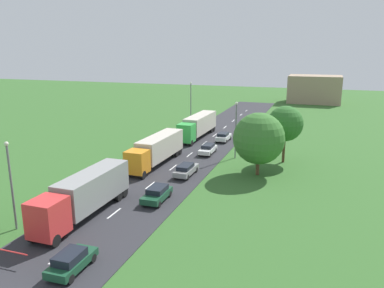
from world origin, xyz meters
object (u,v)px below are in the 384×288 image
(truck_lead, at_px, (85,194))
(lamppost_second, at_px, (236,127))
(car_second, at_px, (157,194))
(lamppost_third, at_px, (191,102))
(car_fifth, at_px, (224,137))
(truck_third, at_px, (198,125))
(lamppost_lead, at_px, (11,181))
(car_lead, at_px, (71,261))
(truck_second, at_px, (157,149))
(distant_building, at_px, (314,89))
(tree_oak, at_px, (259,139))
(tree_elm, at_px, (285,124))
(car_fourth, at_px, (208,149))
(car_third, at_px, (186,169))

(truck_lead, bearing_deg, lamppost_second, 69.55)
(car_second, distance_m, lamppost_third, 37.50)
(car_fifth, bearing_deg, truck_third, 164.32)
(lamppost_lead, bearing_deg, car_lead, -24.82)
(truck_second, xyz_separation_m, distant_building, (17.79, 68.98, 1.67))
(car_lead, height_order, lamppost_lead, lamppost_lead)
(car_lead, relative_size, lamppost_lead, 0.52)
(tree_oak, distance_m, tree_elm, 6.88)
(car_lead, distance_m, car_fourth, 31.95)
(car_second, bearing_deg, tree_oak, 55.01)
(truck_second, bearing_deg, car_third, -31.13)
(lamppost_lead, bearing_deg, truck_lead, 44.45)
(car_third, height_order, tree_oak, tree_oak)
(truck_third, bearing_deg, distant_building, 71.47)
(car_fifth, height_order, lamppost_third, lamppost_third)
(car_fourth, bearing_deg, tree_oak, -39.73)
(lamppost_third, distance_m, tree_elm, 26.63)
(truck_third, distance_m, tree_oak, 21.22)
(truck_second, height_order, tree_oak, tree_oak)
(car_second, height_order, lamppost_third, lamppost_third)
(truck_lead, bearing_deg, truck_second, 91.39)
(lamppost_third, bearing_deg, truck_second, -81.27)
(car_third, xyz_separation_m, lamppost_third, (-8.99, 27.80, 4.07))
(lamppost_third, distance_m, tree_oak, 29.90)
(car_second, relative_size, tree_oak, 0.56)
(truck_second, bearing_deg, truck_lead, -88.61)
(car_second, distance_m, car_third, 8.39)
(lamppost_lead, distance_m, lamppost_third, 45.63)
(car_third, distance_m, lamppost_third, 29.50)
(car_fifth, xyz_separation_m, lamppost_second, (3.96, -8.94, 3.61))
(truck_third, xyz_separation_m, lamppost_second, (8.83, -10.30, 2.23))
(car_fourth, bearing_deg, lamppost_second, -9.10)
(car_fourth, xyz_separation_m, car_fifth, (0.24, 8.26, 0.03))
(car_lead, height_order, car_fourth, car_lead)
(car_fifth, xyz_separation_m, tree_oak, (8.15, -15.23, 3.71))
(truck_second, relative_size, lamppost_lead, 1.65)
(lamppost_lead, bearing_deg, truck_third, 83.91)
(lamppost_lead, xyz_separation_m, lamppost_third, (-0.04, 45.63, 0.56))
(truck_second, xyz_separation_m, car_third, (5.20, -3.14, -1.33))
(lamppost_second, xyz_separation_m, tree_elm, (6.61, 0.10, 0.88))
(distant_building, bearing_deg, lamppost_lead, -103.47)
(truck_second, height_order, car_third, truck_second)
(car_third, xyz_separation_m, lamppost_second, (3.91, 9.56, 3.62))
(lamppost_third, bearing_deg, tree_oak, -55.16)
(lamppost_third, bearing_deg, lamppost_second, -54.75)
(truck_lead, distance_m, car_fourth, 24.44)
(car_lead, bearing_deg, car_second, 88.01)
(tree_oak, bearing_deg, lamppost_second, 123.63)
(truck_lead, xyz_separation_m, truck_third, (-0.13, 33.61, -0.02))
(truck_third, relative_size, car_second, 3.10)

